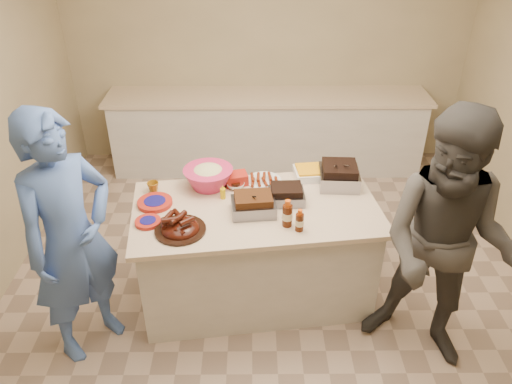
{
  "coord_description": "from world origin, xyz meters",
  "views": [
    {
      "loc": [
        -0.17,
        -3.07,
        2.93
      ],
      "look_at": [
        -0.15,
        0.06,
        0.96
      ],
      "focal_mm": 35.0,
      "sensor_mm": 36.0,
      "label": 1
    }
  ],
  "objects_px": {
    "island": "(256,293)",
    "guest_gray": "(421,348)",
    "roasting_pan": "(338,185)",
    "plastic_cup": "(154,192)",
    "guest_blue": "(96,338)",
    "bbq_bottle_b": "(287,225)",
    "mustard_bottle": "(223,198)",
    "rib_platter": "(180,231)",
    "bbq_bottle_a": "(299,230)",
    "coleslaw_bowl": "(209,187)"
  },
  "relations": [
    {
      "from": "island",
      "to": "guest_gray",
      "type": "xyz_separation_m",
      "value": [
        1.21,
        -0.59,
        0.0
      ]
    },
    {
      "from": "roasting_pan",
      "to": "plastic_cup",
      "type": "distance_m",
      "value": 1.46
    },
    {
      "from": "roasting_pan",
      "to": "guest_blue",
      "type": "relative_size",
      "value": 0.17
    },
    {
      "from": "bbq_bottle_b",
      "to": "mustard_bottle",
      "type": "bearing_deg",
      "value": 142.72
    },
    {
      "from": "island",
      "to": "guest_blue",
      "type": "bearing_deg",
      "value": -165.86
    },
    {
      "from": "rib_platter",
      "to": "plastic_cup",
      "type": "bearing_deg",
      "value": 117.76
    },
    {
      "from": "island",
      "to": "plastic_cup",
      "type": "xyz_separation_m",
      "value": [
        -0.8,
        0.22,
        0.86
      ]
    },
    {
      "from": "bbq_bottle_a",
      "to": "guest_blue",
      "type": "height_order",
      "value": "bbq_bottle_a"
    },
    {
      "from": "rib_platter",
      "to": "guest_blue",
      "type": "height_order",
      "value": "rib_platter"
    },
    {
      "from": "bbq_bottle_a",
      "to": "bbq_bottle_b",
      "type": "bearing_deg",
      "value": 144.28
    },
    {
      "from": "rib_platter",
      "to": "roasting_pan",
      "type": "distance_m",
      "value": 1.33
    },
    {
      "from": "guest_gray",
      "to": "rib_platter",
      "type": "bearing_deg",
      "value": -160.96
    },
    {
      "from": "mustard_bottle",
      "to": "guest_gray",
      "type": "bearing_deg",
      "value": -25.83
    },
    {
      "from": "roasting_pan",
      "to": "bbq_bottle_b",
      "type": "distance_m",
      "value": 0.71
    },
    {
      "from": "rib_platter",
      "to": "plastic_cup",
      "type": "relative_size",
      "value": 3.91
    },
    {
      "from": "island",
      "to": "roasting_pan",
      "type": "bearing_deg",
      "value": 18.55
    },
    {
      "from": "rib_platter",
      "to": "guest_blue",
      "type": "xyz_separation_m",
      "value": [
        -0.69,
        -0.18,
        -0.86
      ]
    },
    {
      "from": "roasting_pan",
      "to": "coleslaw_bowl",
      "type": "xyz_separation_m",
      "value": [
        -1.03,
        -0.02,
        0.0
      ]
    },
    {
      "from": "mustard_bottle",
      "to": "rib_platter",
      "type": "bearing_deg",
      "value": -123.5
    },
    {
      "from": "island",
      "to": "rib_platter",
      "type": "relative_size",
      "value": 5.1
    },
    {
      "from": "guest_blue",
      "to": "bbq_bottle_b",
      "type": "bearing_deg",
      "value": -42.1
    },
    {
      "from": "bbq_bottle_b",
      "to": "plastic_cup",
      "type": "bearing_deg",
      "value": 155.92
    },
    {
      "from": "bbq_bottle_b",
      "to": "guest_blue",
      "type": "height_order",
      "value": "bbq_bottle_b"
    },
    {
      "from": "island",
      "to": "mustard_bottle",
      "type": "distance_m",
      "value": 0.91
    },
    {
      "from": "bbq_bottle_b",
      "to": "rib_platter",
      "type": "bearing_deg",
      "value": -175.35
    },
    {
      "from": "island",
      "to": "roasting_pan",
      "type": "relative_size",
      "value": 5.9
    },
    {
      "from": "mustard_bottle",
      "to": "plastic_cup",
      "type": "distance_m",
      "value": 0.55
    },
    {
      "from": "roasting_pan",
      "to": "guest_gray",
      "type": "relative_size",
      "value": 0.16
    },
    {
      "from": "roasting_pan",
      "to": "plastic_cup",
      "type": "relative_size",
      "value": 3.38
    },
    {
      "from": "rib_platter",
      "to": "bbq_bottle_b",
      "type": "distance_m",
      "value": 0.75
    },
    {
      "from": "mustard_bottle",
      "to": "coleslaw_bowl",
      "type": "bearing_deg",
      "value": 124.96
    },
    {
      "from": "roasting_pan",
      "to": "plastic_cup",
      "type": "height_order",
      "value": "roasting_pan"
    },
    {
      "from": "roasting_pan",
      "to": "guest_gray",
      "type": "xyz_separation_m",
      "value": [
        0.56,
        -0.9,
        -0.86
      ]
    },
    {
      "from": "bbq_bottle_a",
      "to": "roasting_pan",
      "type": "bearing_deg",
      "value": 59.31
    },
    {
      "from": "roasting_pan",
      "to": "guest_gray",
      "type": "height_order",
      "value": "roasting_pan"
    },
    {
      "from": "coleslaw_bowl",
      "to": "guest_blue",
      "type": "xyz_separation_m",
      "value": [
        -0.84,
        -0.77,
        -0.86
      ]
    },
    {
      "from": "rib_platter",
      "to": "roasting_pan",
      "type": "relative_size",
      "value": 1.16
    },
    {
      "from": "coleslaw_bowl",
      "to": "bbq_bottle_b",
      "type": "relative_size",
      "value": 1.88
    },
    {
      "from": "bbq_bottle_a",
      "to": "guest_gray",
      "type": "height_order",
      "value": "bbq_bottle_a"
    },
    {
      "from": "coleslaw_bowl",
      "to": "bbq_bottle_a",
      "type": "xyz_separation_m",
      "value": [
        0.67,
        -0.59,
        0.0
      ]
    },
    {
      "from": "plastic_cup",
      "to": "guest_gray",
      "type": "relative_size",
      "value": 0.05
    },
    {
      "from": "rib_platter",
      "to": "coleslaw_bowl",
      "type": "xyz_separation_m",
      "value": [
        0.15,
        0.59,
        0.0
      ]
    },
    {
      "from": "coleslaw_bowl",
      "to": "guest_gray",
      "type": "height_order",
      "value": "coleslaw_bowl"
    },
    {
      "from": "mustard_bottle",
      "to": "guest_blue",
      "type": "distance_m",
      "value": 1.42
    },
    {
      "from": "coleslaw_bowl",
      "to": "guest_blue",
      "type": "relative_size",
      "value": 0.21
    },
    {
      "from": "plastic_cup",
      "to": "roasting_pan",
      "type": "bearing_deg",
      "value": 3.84
    },
    {
      "from": "guest_gray",
      "to": "bbq_bottle_b",
      "type": "bearing_deg",
      "value": -170.9
    },
    {
      "from": "plastic_cup",
      "to": "guest_gray",
      "type": "distance_m",
      "value": 2.33
    },
    {
      "from": "island",
      "to": "guest_blue",
      "type": "height_order",
      "value": "island"
    },
    {
      "from": "island",
      "to": "roasting_pan",
      "type": "xyz_separation_m",
      "value": [
        0.66,
        0.32,
        0.86
      ]
    }
  ]
}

